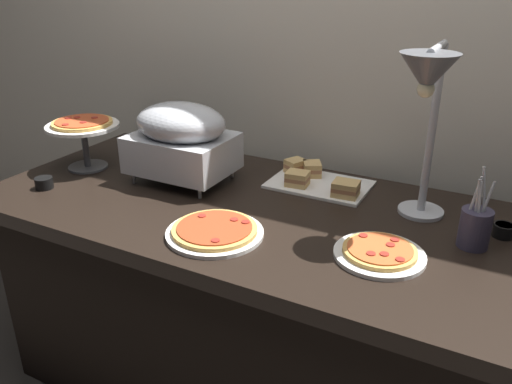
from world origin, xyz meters
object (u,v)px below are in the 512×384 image
object	(u,v)px
chafing_dish	(182,138)
utensil_holder	(475,227)
pizza_plate_front	(380,253)
sauce_cup_far	(44,183)
pizza_plate_center	(215,231)
heat_lamp	(428,93)
sauce_cup_near	(503,230)
sandwich_platter	(317,180)
pizza_plate_raised_stand	(83,129)

from	to	relation	value
chafing_dish	utensil_holder	size ratio (longest dim) A/B	1.53
pizza_plate_front	sauce_cup_far	bearing A→B (deg)	-175.54
pizza_plate_center	sauce_cup_far	distance (m)	0.71
heat_lamp	pizza_plate_front	bearing A→B (deg)	-102.93
pizza_plate_front	sauce_cup_far	world-z (taller)	sauce_cup_far
sauce_cup_near	sandwich_platter	bearing A→B (deg)	170.90
chafing_dish	pizza_plate_center	size ratio (longest dim) A/B	1.24
chafing_dish	pizza_plate_center	xyz separation A→B (m)	(0.32, -0.30, -0.15)
heat_lamp	pizza_plate_raised_stand	world-z (taller)	heat_lamp
pizza_plate_front	sauce_cup_near	bearing A→B (deg)	44.78
sandwich_platter	sauce_cup_near	xyz separation A→B (m)	(0.61, -0.10, -0.00)
sandwich_platter	sauce_cup_far	xyz separation A→B (m)	(-0.83, -0.47, -0.00)
pizza_plate_raised_stand	utensil_holder	bearing A→B (deg)	1.87
pizza_plate_center	heat_lamp	bearing A→B (deg)	29.25
pizza_plate_center	sauce_cup_near	bearing A→B (deg)	27.48
pizza_plate_front	utensil_holder	size ratio (longest dim) A/B	1.07
pizza_plate_front	sauce_cup_near	xyz separation A→B (m)	(0.28, 0.28, 0.01)
heat_lamp	utensil_holder	size ratio (longest dim) A/B	2.30
heat_lamp	pizza_plate_center	distance (m)	0.69
heat_lamp	pizza_plate_center	bearing A→B (deg)	-150.75
pizza_plate_front	pizza_plate_center	xyz separation A→B (m)	(-0.45, -0.10, 0.00)
heat_lamp	utensil_holder	xyz separation A→B (m)	(0.17, 0.00, -0.35)
sandwich_platter	sauce_cup_near	bearing A→B (deg)	-9.10
heat_lamp	sauce_cup_near	bearing A→B (deg)	23.69
sauce_cup_far	utensil_holder	bearing A→B (deg)	11.03
chafing_dish	utensil_holder	distance (m)	0.99
pizza_plate_center	utensil_holder	xyz separation A→B (m)	(0.66, 0.28, 0.05)
heat_lamp	sandwich_platter	world-z (taller)	heat_lamp
utensil_holder	sauce_cup_near	bearing A→B (deg)	55.37
heat_lamp	sandwich_platter	bearing A→B (deg)	151.18
heat_lamp	sauce_cup_far	world-z (taller)	heat_lamp
chafing_dish	utensil_holder	bearing A→B (deg)	-1.44
chafing_dish	sauce_cup_far	bearing A→B (deg)	-142.79
pizza_plate_center	sauce_cup_far	bearing A→B (deg)	179.00
pizza_plate_center	pizza_plate_raised_stand	world-z (taller)	pizza_plate_raised_stand
pizza_plate_center	pizza_plate_front	bearing A→B (deg)	12.81
sandwich_platter	utensil_holder	distance (m)	0.58
pizza_plate_front	pizza_plate_center	bearing A→B (deg)	-167.19
pizza_plate_raised_stand	utensil_holder	size ratio (longest dim) A/B	1.17
chafing_dish	sauce_cup_far	distance (m)	0.50
pizza_plate_center	sauce_cup_near	distance (m)	0.83
sandwich_platter	utensil_holder	xyz separation A→B (m)	(0.54, -0.20, 0.04)
heat_lamp	pizza_plate_front	xyz separation A→B (m)	(-0.04, -0.17, -0.40)
heat_lamp	pizza_plate_center	size ratio (longest dim) A/B	1.86
sandwich_platter	sauce_cup_near	world-z (taller)	sandwich_platter
heat_lamp	pizza_plate_front	distance (m)	0.44
pizza_plate_raised_stand	sauce_cup_near	world-z (taller)	pizza_plate_raised_stand
pizza_plate_front	sauce_cup_near	size ratio (longest dim) A/B	4.10
pizza_plate_raised_stand	chafing_dish	bearing A→B (deg)	9.94
sauce_cup_near	pizza_plate_front	bearing A→B (deg)	-135.22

